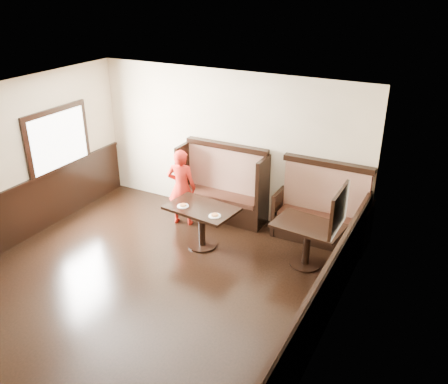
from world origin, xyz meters
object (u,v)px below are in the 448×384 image
Objects in this scene: booth_neighbor at (321,215)px; table_main at (202,216)px; booth_main at (223,191)px; table_neighbor at (308,235)px; child at (182,187)px.

table_main is (-1.74, -1.19, 0.09)m from booth_neighbor.
booth_main reaches higher than table_neighbor.
child is at bearing -165.75° from booth_neighbor.
booth_neighbor reaches higher than table_neighbor.
booth_main is 1.54× the size of table_neighbor.
table_neighbor is at bearing 159.28° from child.
table_main is (0.21, -1.19, 0.05)m from booth_main.
table_main is at bearing -165.75° from table_neighbor.
booth_neighbor is 1.45× the size of table_neighbor.
booth_neighbor is 1.12× the size of child.
booth_main is 1.18× the size of child.
booth_main is 2.20m from table_neighbor.
table_main reaches higher than table_neighbor.
booth_main is at bearing 179.95° from booth_neighbor.
booth_neighbor is 1.31× the size of table_main.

